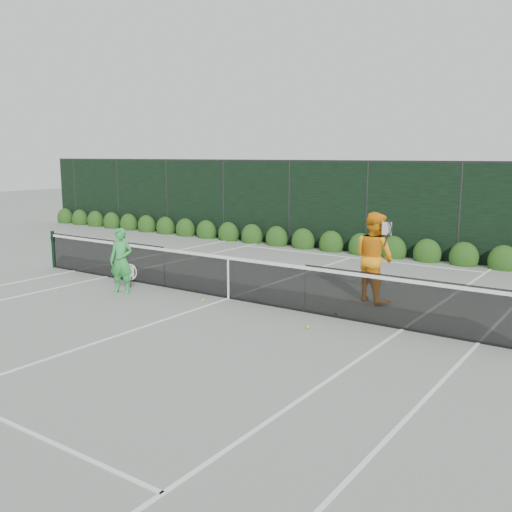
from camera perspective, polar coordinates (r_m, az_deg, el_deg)
The scene contains 8 objects.
ground at distance 13.05m, azimuth -2.76°, elevation -4.27°, with size 80.00×80.00×0.00m, color gray.
tennis_net at distance 12.94m, azimuth -2.86°, elevation -1.98°, with size 12.90×0.10×1.07m.
player_woman at distance 13.81m, azimuth -13.32°, elevation -0.46°, with size 0.68×0.55×1.54m.
player_man at distance 12.86m, azimuth 11.72°, elevation -0.11°, with size 1.20×1.09×2.01m.
court_lines at distance 13.05m, azimuth -2.76°, elevation -4.25°, with size 11.03×23.83×0.01m.
windscreen_fence at distance 10.76m, azimuth -11.66°, elevation 0.69°, with size 32.00×21.07×3.06m.
hedge_row at distance 19.05m, azimuth 10.46°, elevation 0.86°, with size 31.66×0.65×0.94m.
tennis_balls at distance 12.22m, azimuth 0.00°, elevation -5.09°, with size 3.74×1.17×0.07m.
Camera 1 is at (7.73, -10.01, 3.23)m, focal length 40.00 mm.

